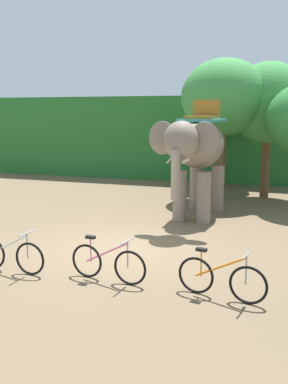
# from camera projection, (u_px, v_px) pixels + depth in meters

# --- Properties ---
(ground_plane) EXTENTS (80.00, 80.00, 0.00)m
(ground_plane) POSITION_uv_depth(u_px,v_px,m) (114.00, 248.00, 11.12)
(ground_plane) COLOR brown
(foliage_hedge) EXTENTS (36.00, 6.00, 4.16)m
(foliage_hedge) POSITION_uv_depth(u_px,v_px,m) (212.00, 136.00, 23.93)
(foliage_hedge) COLOR #28702D
(foliage_hedge) RESTS_ON ground
(tree_left) EXTENTS (3.11, 3.11, 4.33)m
(tree_left) POSITION_uv_depth(u_px,v_px,m) (221.00, 114.00, 19.60)
(tree_left) COLOR brown
(tree_left) RESTS_ON ground
(tree_center_left) EXTENTS (3.33, 3.33, 5.41)m
(tree_center_left) POSITION_uv_depth(u_px,v_px,m) (225.00, 97.00, 16.91)
(tree_center_left) COLOR brown
(tree_center_left) RESTS_ON ground
(tree_far_left) EXTENTS (3.07, 3.07, 5.30)m
(tree_far_left) POSITION_uv_depth(u_px,v_px,m) (268.00, 103.00, 17.11)
(tree_far_left) COLOR brown
(tree_far_left) RESTS_ON ground
(elephant) EXTENTS (2.09, 4.20, 3.78)m
(elephant) POSITION_uv_depth(u_px,v_px,m) (198.00, 150.00, 13.93)
(elephant) COLOR gray
(elephant) RESTS_ON ground
(bike_white) EXTENTS (1.71, 0.52, 0.92)m
(bike_white) POSITION_uv_depth(u_px,v_px,m) (10.00, 255.00, 9.43)
(bike_white) COLOR black
(bike_white) RESTS_ON ground
(bike_pink) EXTENTS (1.70, 0.52, 0.92)m
(bike_pink) POSITION_uv_depth(u_px,v_px,m) (108.00, 263.00, 8.91)
(bike_pink) COLOR black
(bike_pink) RESTS_ON ground
(bike_orange) EXTENTS (1.69, 0.53, 0.92)m
(bike_orange) POSITION_uv_depth(u_px,v_px,m) (221.00, 278.00, 8.07)
(bike_orange) COLOR black
(bike_orange) RESTS_ON ground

